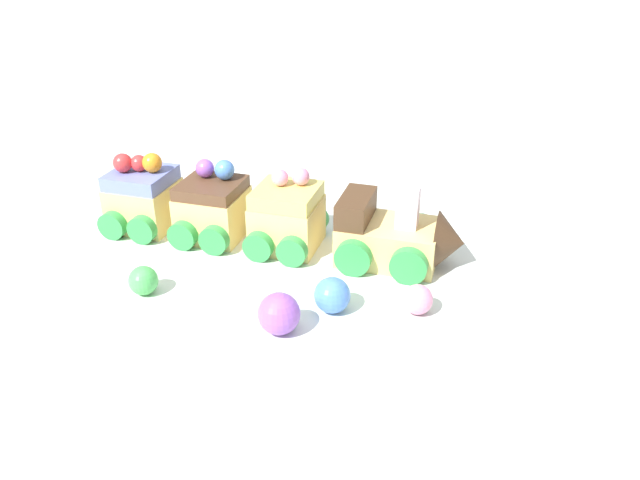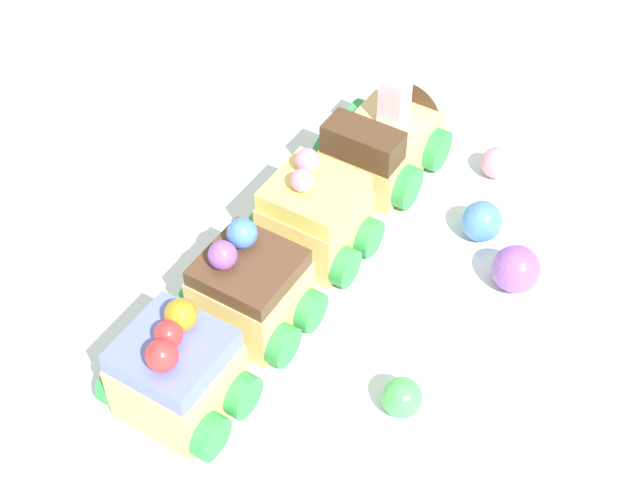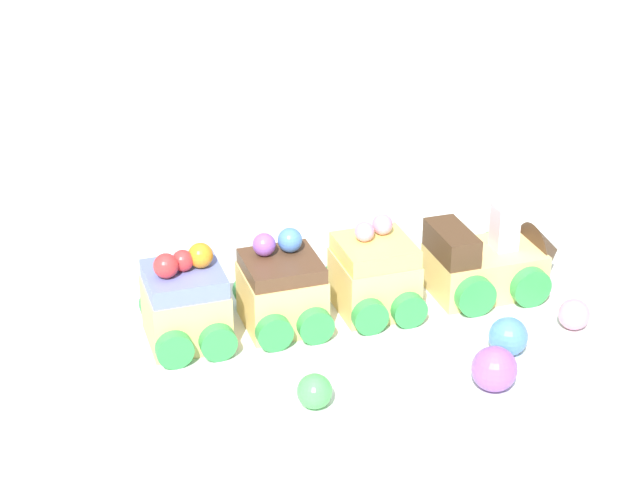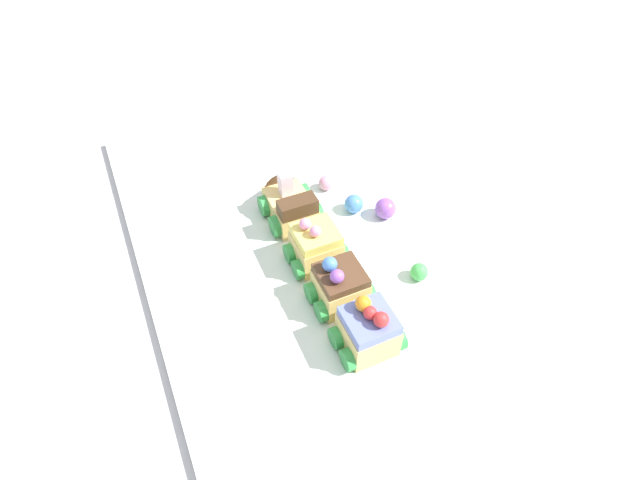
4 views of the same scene
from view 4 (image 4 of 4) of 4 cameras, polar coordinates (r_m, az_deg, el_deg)
name	(u,v)px [view 4 (image 4 of 4)]	position (r m, az deg, el deg)	size (l,w,h in m)	color
ground_plane	(311,272)	(0.69, -1.00, -3.68)	(10.00, 10.00, 0.00)	#B2B2B7
display_board	(311,269)	(0.69, -1.01, -3.36)	(0.84, 0.43, 0.01)	silver
cake_train_locomotive	(288,202)	(0.74, -3.66, 4.32)	(0.11, 0.08, 0.07)	#E5C675
cake_car_lemon	(316,247)	(0.67, -0.45, -0.75)	(0.06, 0.08, 0.07)	#E5C675
cake_car_chocolate	(340,287)	(0.63, 2.31, -5.33)	(0.06, 0.08, 0.07)	#E5C675
cake_car_blueberry	(368,331)	(0.59, 5.53, -10.31)	(0.06, 0.08, 0.08)	#E5C675
gumball_blue	(354,204)	(0.75, 3.89, 4.15)	(0.03, 0.03, 0.03)	#4C84E0
gumball_purple	(386,208)	(0.75, 7.50, 3.61)	(0.03, 0.03, 0.03)	#9956C6
gumball_green	(419,272)	(0.67, 11.27, -3.60)	(0.02, 0.02, 0.02)	#4CBC56
gumball_pink	(326,183)	(0.79, 0.70, 6.53)	(0.02, 0.02, 0.02)	pink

